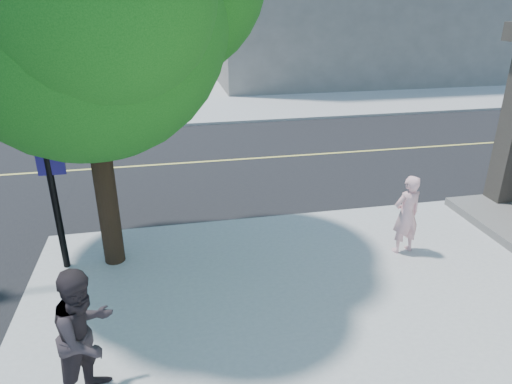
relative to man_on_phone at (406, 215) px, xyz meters
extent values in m
plane|color=black|center=(-6.24, 2.09, -0.95)|extent=(140.00, 140.00, 0.00)
cube|color=black|center=(-6.24, 6.59, -0.94)|extent=(140.00, 9.00, 0.01)
cube|color=#A9A9A8|center=(7.26, 23.59, -0.89)|extent=(29.00, 25.00, 0.12)
imported|color=#F0B0B8|center=(0.00, 0.00, 0.00)|extent=(0.66, 0.49, 1.65)
imported|color=#2D2529|center=(-5.73, -2.58, 0.12)|extent=(1.11, 1.16, 1.89)
cylinder|color=black|center=(-5.74, 0.79, 1.13)|extent=(0.39, 0.39, 3.91)
sphere|color=#1C6718|center=(-5.74, 0.79, 3.74)|extent=(4.78, 4.78, 4.78)
cylinder|color=black|center=(-6.64, 0.75, 1.36)|extent=(0.13, 0.13, 4.38)
cube|color=white|center=(-6.59, 0.73, 1.88)|extent=(0.57, 0.04, 0.21)
cube|color=navy|center=(-6.59, 0.73, 1.36)|extent=(0.47, 0.04, 0.57)
imported|color=black|center=(-6.64, 0.75, 2.72)|extent=(0.17, 0.21, 1.04)
camera|label=1|loc=(-4.55, -7.45, 4.02)|focal=32.28mm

